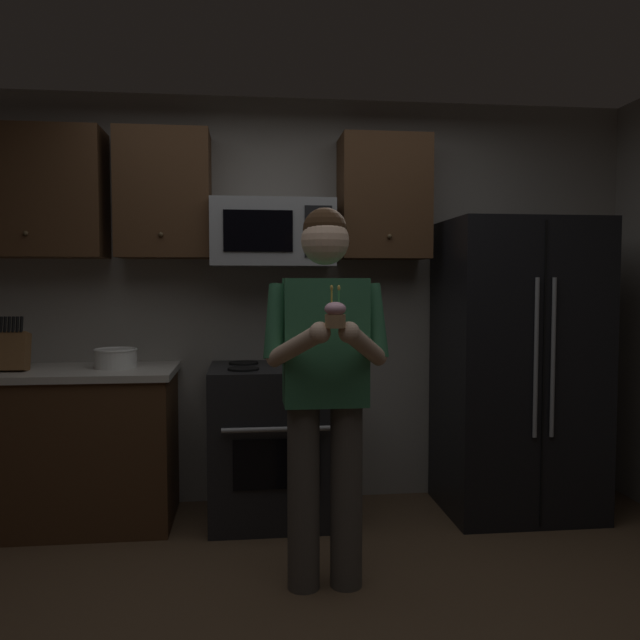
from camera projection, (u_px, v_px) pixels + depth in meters
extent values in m
plane|color=brown|center=(326.00, 637.00, 2.59)|extent=(6.00, 6.00, 0.00)
cube|color=gray|center=(294.00, 301.00, 4.25)|extent=(4.40, 0.10, 2.60)
cube|color=black|center=(274.00, 442.00, 3.89)|extent=(0.76, 0.66, 0.92)
cube|color=black|center=(277.00, 464.00, 3.56)|extent=(0.48, 0.01, 0.28)
cylinder|color=#99999E|center=(277.00, 429.00, 3.53)|extent=(0.60, 0.03, 0.03)
cylinder|color=black|center=(243.00, 369.00, 3.71)|extent=(0.18, 0.18, 0.01)
cylinder|color=black|center=(306.00, 368.00, 3.75)|extent=(0.18, 0.18, 0.01)
cylinder|color=black|center=(244.00, 363.00, 3.99)|extent=(0.18, 0.18, 0.01)
cylinder|color=black|center=(302.00, 362.00, 4.03)|extent=(0.18, 0.18, 0.01)
cube|color=#9EA0A5|center=(272.00, 234.00, 3.94)|extent=(0.74, 0.40, 0.40)
cube|color=black|center=(258.00, 231.00, 3.73)|extent=(0.40, 0.01, 0.24)
cube|color=black|center=(318.00, 231.00, 3.77)|extent=(0.16, 0.01, 0.30)
cube|color=black|center=(517.00, 367.00, 4.00)|extent=(0.90, 0.72, 1.80)
cylinder|color=gray|center=(536.00, 358.00, 3.61)|extent=(0.02, 0.02, 0.90)
cylinder|color=gray|center=(553.00, 358.00, 3.63)|extent=(0.02, 0.02, 0.90)
cube|color=black|center=(543.00, 375.00, 3.64)|extent=(0.01, 0.01, 1.74)
cube|color=#4C301C|center=(35.00, 193.00, 3.82)|extent=(0.80, 0.34, 0.76)
sphere|color=brown|center=(26.00, 233.00, 3.65)|extent=(0.03, 0.03, 0.03)
cube|color=#4C301C|center=(164.00, 195.00, 3.90)|extent=(0.55, 0.34, 0.76)
sphere|color=brown|center=(161.00, 234.00, 3.74)|extent=(0.03, 0.03, 0.03)
cube|color=#4C301C|center=(383.00, 198.00, 4.06)|extent=(0.55, 0.34, 0.76)
sphere|color=brown|center=(390.00, 236.00, 3.89)|extent=(0.03, 0.03, 0.03)
cube|color=#4C301C|center=(51.00, 451.00, 3.77)|extent=(1.40, 0.62, 0.88)
cube|color=beige|center=(49.00, 373.00, 3.74)|extent=(1.44, 0.66, 0.04)
cube|color=brown|center=(13.00, 352.00, 3.66)|extent=(0.16, 0.15, 0.24)
cylinder|color=black|center=(1.00, 325.00, 3.63)|extent=(0.02, 0.04, 0.09)
cylinder|color=black|center=(5.00, 325.00, 3.63)|extent=(0.02, 0.04, 0.09)
cylinder|color=black|center=(9.00, 325.00, 3.63)|extent=(0.02, 0.04, 0.09)
cylinder|color=black|center=(13.00, 325.00, 3.64)|extent=(0.02, 0.04, 0.09)
cylinder|color=black|center=(17.00, 325.00, 3.64)|extent=(0.02, 0.04, 0.09)
cylinder|color=black|center=(21.00, 325.00, 3.64)|extent=(0.02, 0.04, 0.09)
cylinder|color=white|center=(116.00, 359.00, 3.79)|extent=(0.24, 0.24, 0.11)
torus|color=white|center=(116.00, 350.00, 3.79)|extent=(0.25, 0.25, 0.01)
cylinder|color=#4C4742|center=(304.00, 497.00, 2.99)|extent=(0.15, 0.15, 0.86)
cylinder|color=#4C4742|center=(346.00, 495.00, 3.01)|extent=(0.15, 0.15, 0.86)
cube|color=#33724C|center=(325.00, 342.00, 2.96)|extent=(0.38, 0.22, 0.58)
sphere|color=beige|center=(325.00, 241.00, 2.93)|extent=(0.22, 0.22, 0.22)
sphere|color=#382314|center=(325.00, 230.00, 2.94)|extent=(0.20, 0.20, 0.20)
cylinder|color=#33724C|center=(276.00, 322.00, 2.90)|extent=(0.15, 0.18, 0.35)
cylinder|color=beige|center=(296.00, 346.00, 2.75)|extent=(0.26, 0.33, 0.21)
sphere|color=beige|center=(320.00, 333.00, 2.63)|extent=(0.09, 0.09, 0.09)
cylinder|color=#33724C|center=(375.00, 321.00, 2.95)|extent=(0.15, 0.18, 0.35)
cylinder|color=beige|center=(365.00, 346.00, 2.78)|extent=(0.26, 0.33, 0.21)
sphere|color=beige|center=(349.00, 332.00, 2.64)|extent=(0.09, 0.09, 0.09)
cylinder|color=#A87F56|center=(335.00, 321.00, 2.61)|extent=(0.08, 0.08, 0.06)
ellipsoid|color=#F2B2CC|center=(335.00, 309.00, 2.61)|extent=(0.09, 0.09, 0.06)
cylinder|color=#4CBF66|center=(339.00, 297.00, 2.61)|extent=(0.01, 0.01, 0.06)
ellipsoid|color=#FFD159|center=(339.00, 288.00, 2.61)|extent=(0.01, 0.01, 0.02)
cylinder|color=#F2D84C|center=(332.00, 297.00, 2.60)|extent=(0.01, 0.01, 0.06)
ellipsoid|color=#FFD159|center=(332.00, 288.00, 2.60)|extent=(0.01, 0.01, 0.02)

